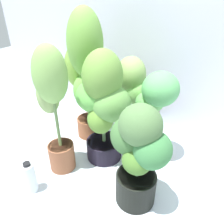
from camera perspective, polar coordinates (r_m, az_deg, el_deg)
ground_plane at (r=1.65m, az=-3.56°, el=-15.19°), size 8.00×8.00×0.00m
mylar_back_wall at (r=1.98m, az=8.04°, el=24.55°), size 3.20×0.01×2.00m
potted_plant_front_left at (r=1.42m, az=-15.50°, el=2.22°), size 0.29×0.25×0.91m
potted_plant_back_right at (r=1.58m, az=11.78°, el=0.93°), size 0.35×0.32×0.70m
potted_plant_back_left at (r=1.73m, az=-7.05°, el=11.96°), size 0.44×0.39×1.09m
potted_plant_back_center at (r=1.82m, az=5.02°, el=5.43°), size 0.44×0.36×0.72m
potted_plant_center at (r=1.48m, az=-2.46°, el=2.89°), size 0.45×0.38×0.86m
potted_plant_front_right at (r=1.21m, az=7.12°, el=-10.76°), size 0.43×0.34×0.67m
nutrient_bottle at (r=1.53m, az=-21.18°, el=-16.11°), size 0.08×0.08×0.24m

